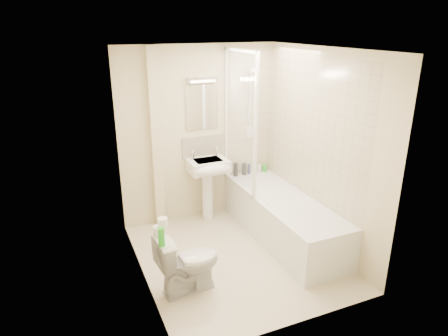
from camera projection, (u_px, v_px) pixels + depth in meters
name	position (u px, v px, depth m)	size (l,w,h in m)	color
floor	(236.00, 256.00, 4.79)	(2.50, 2.50, 0.00)	beige
wall_back	(199.00, 135.00, 5.46)	(2.20, 0.02, 2.40)	beige
wall_left	(138.00, 177.00, 3.98)	(0.02, 2.50, 2.40)	beige
wall_right	(320.00, 151.00, 4.79)	(0.02, 2.50, 2.40)	beige
ceiling	(239.00, 49.00, 3.97)	(2.20, 2.50, 0.02)	white
tile_back	(249.00, 114.00, 5.65)	(0.70, 0.01, 1.75)	beige
tile_right	(311.00, 129.00, 4.88)	(0.01, 2.10, 1.75)	beige
pipe_boxing	(156.00, 141.00, 5.18)	(0.12, 0.12, 2.40)	beige
splashback	(203.00, 146.00, 5.53)	(0.60, 0.01, 0.30)	beige
mirror	(202.00, 107.00, 5.34)	(0.46, 0.01, 0.60)	white
strip_light	(202.00, 79.00, 5.20)	(0.42, 0.07, 0.07)	silver
bathtub	(283.00, 217.00, 5.15)	(0.70, 2.10, 0.55)	white
shower_screen	(240.00, 121.00, 5.14)	(0.04, 0.92, 1.80)	white
shower_fixture	(250.00, 106.00, 5.57)	(0.10, 0.16, 0.99)	white
pedestal_sink	(209.00, 173.00, 5.44)	(0.53, 0.48, 1.02)	white
bottle_black_a	(236.00, 169.00, 5.77)	(0.06, 0.06, 0.20)	black
bottle_black_b	(244.00, 169.00, 5.82)	(0.07, 0.07, 0.17)	black
bottle_blue	(249.00, 169.00, 5.86)	(0.05, 0.05, 0.14)	#12124F
bottle_white_b	(259.00, 168.00, 5.92)	(0.06, 0.06, 0.12)	white
bottle_green	(265.00, 168.00, 5.96)	(0.07, 0.07, 0.10)	green
toilet	(188.00, 262.00, 4.10)	(0.68, 0.43, 0.66)	white
toilet_roll_lower	(159.00, 231.00, 3.94)	(0.11, 0.11, 0.10)	white
toilet_roll_upper	(163.00, 222.00, 3.90)	(0.10, 0.10, 0.09)	white
green_bottle	(161.00, 237.00, 3.74)	(0.06, 0.06, 0.19)	green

